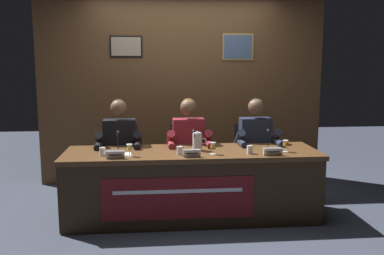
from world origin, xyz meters
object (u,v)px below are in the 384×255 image
nameplate_center (192,153)px  water_cup_center (180,151)px  microphone_right (270,143)px  water_pitcher_central (197,142)px  juice_glass_center (213,146)px  chair_right (252,162)px  juice_glass_right (285,144)px  microphone_left (118,145)px  water_cup_right (250,150)px  panelist_left (119,145)px  juice_glass_left (129,148)px  chair_left (121,165)px  nameplate_right (273,151)px  microphone_center (194,144)px  panelist_right (257,143)px  conference_table (193,175)px  nameplate_left (115,155)px  document_stack_left (121,155)px  chair_center (188,163)px  water_cup_left (103,152)px

nameplate_center → water_cup_center: (-0.11, 0.12, -0.00)m
water_cup_center → microphone_right: 0.98m
nameplate_center → water_pitcher_central: water_pitcher_central is taller
juice_glass_center → chair_right: 1.04m
juice_glass_right → water_pitcher_central: (-0.91, 0.16, 0.01)m
microphone_left → water_cup_right: bearing=-7.9°
panelist_left → juice_glass_left: 0.61m
nameplate_center → chair_left: bearing=131.3°
juice_glass_right → water_pitcher_central: 0.92m
nameplate_center → chair_right: (0.82, 0.87, -0.32)m
nameplate_right → microphone_center: bearing=159.8°
panelist_left → panelist_right: bearing=0.0°
juice_glass_left → microphone_left: (-0.13, 0.19, -0.01)m
panelist_left → juice_glass_right: panelist_left is taller
conference_table → nameplate_left: size_ratio=14.85×
water_pitcher_central → document_stack_left: water_pitcher_central is taller
panelist_right → nameplate_right: size_ratio=6.53×
conference_table → juice_glass_center: size_ratio=21.60×
juice_glass_left → water_cup_center: juice_glass_left is taller
nameplate_left → juice_glass_center: (0.97, 0.10, 0.05)m
nameplate_left → nameplate_right: size_ratio=0.94×
chair_center → water_cup_center: chair_center is taller
panelist_left → nameplate_left: panelist_left is taller
panelist_left → juice_glass_right: 1.84m
microphone_center → water_cup_center: bearing=-134.9°
nameplate_left → water_cup_right: 1.35m
nameplate_left → microphone_center: 0.85m
nameplate_right → water_cup_right: (-0.22, 0.09, -0.00)m
chair_center → nameplate_center: size_ratio=5.37×
microphone_right → water_cup_left: bearing=-176.5°
chair_right → document_stack_left: chair_right is taller
chair_left → water_cup_left: chair_left is taller
chair_right → nameplate_right: 0.92m
juice_glass_left → nameplate_left: bearing=-146.7°
microphone_center → chair_right: microphone_center is taller
chair_right → document_stack_left: size_ratio=4.10×
conference_table → chair_right: (0.80, 0.68, -0.04)m
nameplate_right → juice_glass_right: (0.17, 0.15, 0.05)m
juice_glass_left → microphone_center: size_ratio=0.57×
panelist_left → nameplate_center: 1.02m
microphone_left → water_cup_center: size_ratio=2.54×
conference_table → chair_center: (0.00, 0.68, -0.04)m
chair_left → water_pitcher_central: water_pitcher_central is taller
conference_table → nameplate_left: nameplate_left is taller
chair_center → water_pitcher_central: water_pitcher_central is taller
chair_right → water_cup_right: bearing=-105.7°
chair_center → water_pitcher_central: (0.06, -0.56, 0.37)m
chair_left → microphone_center: bearing=-35.6°
water_cup_right → panelist_left: bearing=157.2°
water_pitcher_central → water_cup_center: bearing=-136.3°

